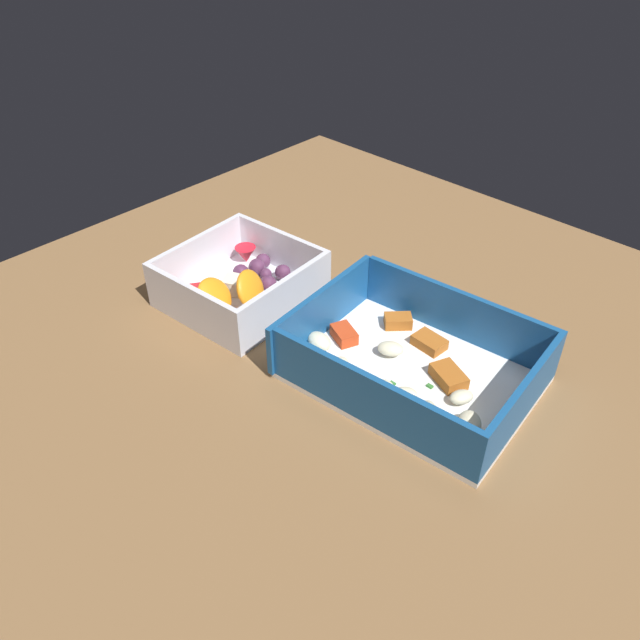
# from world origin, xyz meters

# --- Properties ---
(table_surface) EXTENTS (0.80, 0.80, 0.02)m
(table_surface) POSITION_xyz_m (0.00, 0.00, 0.01)
(table_surface) COLOR brown
(table_surface) RESTS_ON ground
(pasta_container) EXTENTS (0.23, 0.18, 0.06)m
(pasta_container) POSITION_xyz_m (0.09, 0.01, 0.04)
(pasta_container) COLOR white
(pasta_container) RESTS_ON table_surface
(fruit_bowl) EXTENTS (0.15, 0.16, 0.05)m
(fruit_bowl) POSITION_xyz_m (-0.13, -0.01, 0.04)
(fruit_bowl) COLOR white
(fruit_bowl) RESTS_ON table_surface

